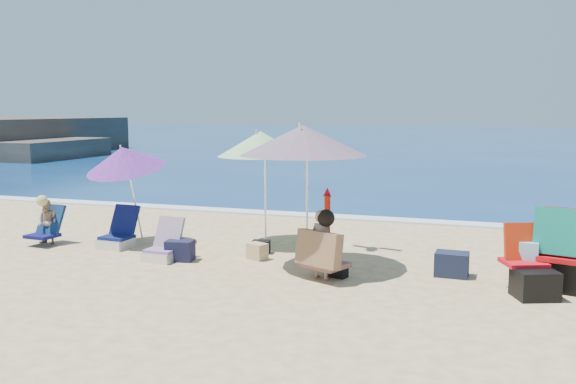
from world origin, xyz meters
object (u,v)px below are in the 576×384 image
(camp_chair_left, at_px, (532,276))
(person_left, at_px, (47,222))
(umbrella_turquoise, at_px, (303,140))
(chair_rainbow, at_px, (163,249))
(furled_umbrella, at_px, (327,225))
(person_center, at_px, (321,246))
(chair_navy, at_px, (118,236))
(camp_chair_right, at_px, (559,260))
(umbrella_striped, at_px, (261,144))
(umbrella_blue, at_px, (124,158))

(camp_chair_left, height_order, person_left, camp_chair_left)
(umbrella_turquoise, height_order, chair_rainbow, umbrella_turquoise)
(furled_umbrella, relative_size, person_center, 1.22)
(umbrella_turquoise, bearing_deg, furled_umbrella, 9.29)
(umbrella_turquoise, bearing_deg, chair_navy, 174.80)
(person_center, bearing_deg, chair_rainbow, 173.33)
(umbrella_turquoise, height_order, camp_chair_right, umbrella_turquoise)
(umbrella_striped, height_order, person_center, umbrella_striped)
(furled_umbrella, distance_m, camp_chair_left, 2.87)
(umbrella_blue, xyz_separation_m, camp_chair_left, (6.54, -0.99, -1.25))
(umbrella_turquoise, height_order, camp_chair_left, umbrella_turquoise)
(umbrella_turquoise, height_order, umbrella_striped, umbrella_turquoise)
(camp_chair_left, bearing_deg, umbrella_blue, 171.36)
(chair_navy, bearing_deg, camp_chair_left, -6.61)
(camp_chair_left, relative_size, person_center, 0.90)
(umbrella_turquoise, relative_size, umbrella_blue, 1.31)
(umbrella_striped, bearing_deg, umbrella_turquoise, -48.70)
(camp_chair_right, distance_m, person_left, 8.21)
(camp_chair_right, distance_m, person_center, 3.10)
(umbrella_striped, xyz_separation_m, chair_rainbow, (-1.04, -1.58, -1.58))
(umbrella_turquoise, height_order, person_left, umbrella_turquoise)
(furled_umbrella, height_order, chair_rainbow, furled_umbrella)
(camp_chair_right, bearing_deg, camp_chair_left, -129.05)
(umbrella_turquoise, height_order, person_center, umbrella_turquoise)
(furled_umbrella, xyz_separation_m, chair_rainbow, (-2.56, -0.31, -0.49))
(umbrella_striped, bearing_deg, camp_chair_left, -22.40)
(chair_rainbow, height_order, person_center, person_center)
(furled_umbrella, bearing_deg, person_left, 179.34)
(umbrella_blue, bearing_deg, umbrella_turquoise, -9.12)
(umbrella_turquoise, xyz_separation_m, camp_chair_left, (3.15, -0.45, -1.63))
(umbrella_blue, bearing_deg, camp_chair_left, -8.64)
(camp_chair_left, bearing_deg, person_center, -177.69)
(umbrella_turquoise, distance_m, chair_navy, 3.83)
(chair_navy, relative_size, camp_chair_left, 0.78)
(umbrella_striped, relative_size, umbrella_blue, 1.09)
(furled_umbrella, height_order, camp_chair_left, furled_umbrella)
(chair_rainbow, relative_size, camp_chair_right, 0.59)
(umbrella_striped, bearing_deg, umbrella_blue, -160.39)
(umbrella_turquoise, relative_size, camp_chair_right, 2.19)
(umbrella_blue, relative_size, chair_navy, 2.65)
(umbrella_blue, relative_size, chair_rainbow, 2.85)
(chair_navy, distance_m, chair_rainbow, 1.33)
(chair_navy, bearing_deg, furled_umbrella, -3.82)
(umbrella_striped, xyz_separation_m, person_center, (1.61, -1.89, -1.27))
(camp_chair_left, relative_size, camp_chair_right, 0.80)
(umbrella_striped, relative_size, person_left, 2.28)
(chair_navy, bearing_deg, umbrella_striped, 24.54)
(camp_chair_right, relative_size, person_center, 1.12)
(umbrella_striped, distance_m, camp_chair_left, 4.91)
(umbrella_striped, height_order, chair_rainbow, umbrella_striped)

